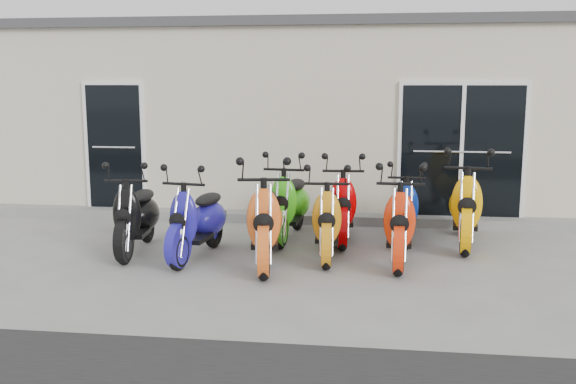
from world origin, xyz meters
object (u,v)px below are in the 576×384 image
scooter_back_blue (405,200)px  scooter_front_orange_b (327,209)px  scooter_back_green (290,194)px  scooter_back_yellow (466,195)px  scooter_front_blue (197,210)px  scooter_front_orange_a (265,209)px  scooter_back_red (343,195)px  scooter_front_red (400,211)px  scooter_front_black (136,206)px

scooter_back_blue → scooter_front_orange_b: bearing=-134.5°
scooter_back_green → scooter_back_yellow: scooter_back_yellow is taller
scooter_back_blue → scooter_back_yellow: size_ratio=0.85×
scooter_front_blue → scooter_front_orange_b: size_ratio=1.00×
scooter_front_orange_b → scooter_back_yellow: bearing=21.5°
scooter_front_blue → scooter_back_blue: size_ratio=1.06×
scooter_front_orange_b → scooter_back_green: size_ratio=0.96×
scooter_front_orange_a → scooter_front_blue: bearing=159.9°
scooter_back_yellow → scooter_front_blue: bearing=-155.3°
scooter_front_orange_a → scooter_back_blue: bearing=31.3°
scooter_back_yellow → scooter_front_orange_a: bearing=-146.2°
scooter_back_blue → scooter_front_orange_a: bearing=-139.1°
scooter_back_green → scooter_back_red: size_ratio=1.01×
scooter_front_red → scooter_back_blue: 1.18m
scooter_front_black → scooter_back_green: size_ratio=0.96×
scooter_front_blue → scooter_front_orange_b: (1.68, 0.27, -0.00)m
scooter_front_blue → scooter_back_red: bearing=41.7°
scooter_front_black → scooter_back_red: size_ratio=0.97×
scooter_back_green → scooter_back_yellow: (2.52, -0.06, 0.05)m
scooter_back_blue → scooter_front_red: bearing=-94.9°
scooter_front_blue → scooter_back_red: (1.84, 1.23, 0.02)m
scooter_front_orange_a → scooter_front_red: (1.69, 0.33, -0.05)m
scooter_back_green → scooter_back_yellow: 2.52m
scooter_front_orange_a → scooter_back_yellow: bearing=18.8°
scooter_front_orange_b → scooter_back_blue: bearing=40.6°
scooter_front_black → scooter_back_yellow: size_ratio=0.90×
scooter_back_green → scooter_back_blue: (1.68, 0.08, -0.06)m
scooter_front_red → scooter_back_yellow: scooter_back_yellow is taller
scooter_back_red → scooter_back_yellow: bearing=-5.3°
scooter_front_orange_b → scooter_back_blue: 1.49m
scooter_front_black → scooter_back_yellow: scooter_back_yellow is taller
scooter_front_orange_b → scooter_back_yellow: 2.10m
scooter_front_orange_a → scooter_front_orange_b: (0.75, 0.47, -0.07)m
scooter_back_green → scooter_front_black: bearing=-147.0°
scooter_front_blue → scooter_front_red: size_ratio=0.97×
scooter_front_red → scooter_back_green: bearing=147.7°
scooter_back_green → scooter_front_blue: bearing=-126.4°
scooter_front_orange_b → scooter_front_red: size_ratio=0.96×
scooter_front_orange_a → scooter_back_blue: size_ratio=1.18×
scooter_front_black → scooter_back_green: 2.23m
scooter_front_red → scooter_back_yellow: size_ratio=0.93×
scooter_front_blue → scooter_front_red: (2.62, 0.13, 0.02)m
scooter_front_blue → scooter_back_yellow: size_ratio=0.90×
scooter_back_red → scooter_front_orange_a: bearing=-125.8°
scooter_front_orange_a → scooter_back_red: size_ratio=1.07×
scooter_front_blue → scooter_front_orange_b: scooter_front_blue is taller
scooter_front_blue → scooter_front_red: bearing=10.9°
scooter_back_green → scooter_front_orange_a: bearing=-90.9°
scooter_back_red → scooter_back_yellow: (1.75, -0.07, 0.05)m
scooter_front_orange_b → scooter_back_green: (-0.61, 0.95, 0.02)m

